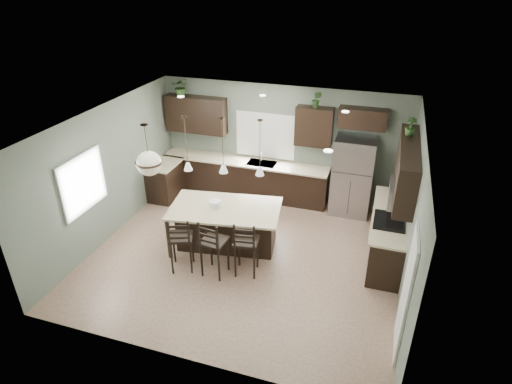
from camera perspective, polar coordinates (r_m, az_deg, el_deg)
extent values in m
plane|color=#9E8466|center=(8.80, -1.43, -8.29)|extent=(6.00, 6.00, 0.00)
cube|color=white|center=(6.66, 19.31, -12.89)|extent=(0.04, 0.82, 2.04)
cube|color=white|center=(10.48, 1.28, 7.57)|extent=(1.35, 0.02, 1.00)
cube|color=white|center=(8.76, -22.17, 1.10)|extent=(0.02, 1.10, 1.00)
cube|color=black|center=(10.89, -12.05, 1.44)|extent=(0.60, 0.90, 0.90)
cube|color=beige|center=(10.69, -12.20, 3.68)|extent=(0.66, 0.96, 0.04)
cube|color=black|center=(10.79, -1.50, 1.84)|extent=(4.20, 0.60, 0.90)
cube|color=beige|center=(10.58, -1.57, 4.08)|extent=(4.20, 0.66, 0.04)
cube|color=gray|center=(10.44, 0.77, 3.85)|extent=(0.70, 0.45, 0.01)
cylinder|color=silver|center=(10.36, 0.73, 4.52)|extent=(0.02, 0.02, 0.28)
cube|color=black|center=(10.81, -8.00, 10.20)|extent=(1.55, 0.34, 0.90)
cube|color=black|center=(9.95, 7.76, 8.63)|extent=(0.85, 0.34, 0.90)
cube|color=black|center=(9.75, 14.02, 9.50)|extent=(1.05, 0.34, 0.45)
cube|color=black|center=(8.94, 17.12, -5.55)|extent=(0.60, 2.35, 0.90)
cube|color=beige|center=(8.70, 17.42, -2.94)|extent=(0.66, 2.35, 0.04)
cube|color=black|center=(8.45, 17.38, -3.71)|extent=(0.58, 0.75, 0.02)
cube|color=gray|center=(8.71, 15.05, -6.22)|extent=(0.01, 0.72, 0.60)
cube|color=black|center=(8.25, 19.46, 3.07)|extent=(0.34, 2.35, 0.90)
cube|color=gray|center=(8.17, 18.66, -0.19)|extent=(0.40, 0.75, 0.40)
cube|color=#929299|center=(10.06, 12.75, 2.06)|extent=(0.90, 0.74, 1.85)
cube|color=black|center=(8.80, -4.05, -4.71)|extent=(2.36, 1.56, 0.92)
cylinder|color=silver|center=(8.57, -5.47, -1.59)|extent=(0.24, 0.24, 0.14)
cube|color=black|center=(8.23, -9.93, -6.65)|extent=(0.56, 0.56, 1.18)
cube|color=black|center=(8.00, -5.57, -7.29)|extent=(0.49, 0.49, 1.21)
cube|color=black|center=(8.00, -1.29, -7.30)|extent=(0.49, 0.49, 1.18)
imported|color=#315224|center=(10.75, -10.01, 13.67)|extent=(0.49, 0.46, 0.44)
imported|color=#274920|center=(9.73, 8.10, 12.12)|extent=(0.24, 0.20, 0.38)
imported|color=#2C4E22|center=(8.48, 19.94, 8.19)|extent=(0.20, 0.20, 0.34)
plane|color=slate|center=(10.45, 3.41, 6.58)|extent=(6.00, 0.00, 6.00)
plane|color=slate|center=(5.97, -10.39, -12.21)|extent=(6.00, 0.00, 6.00)
plane|color=slate|center=(9.38, -19.15, 2.42)|extent=(0.00, 5.50, 5.50)
plane|color=slate|center=(7.73, 20.03, -3.41)|extent=(0.00, 5.50, 5.50)
plane|color=white|center=(7.49, -1.68, 9.25)|extent=(6.00, 6.00, 0.00)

